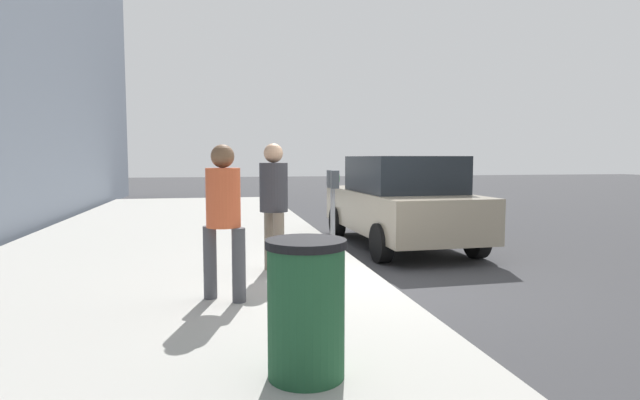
% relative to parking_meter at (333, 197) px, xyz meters
% --- Properties ---
extents(ground_plane, '(80.00, 80.00, 0.00)m').
position_rel_parking_meter_xyz_m(ground_plane, '(-0.59, -0.47, -1.17)').
color(ground_plane, '#38383A').
rests_on(ground_plane, ground).
extents(sidewalk_slab, '(28.00, 6.00, 0.15)m').
position_rel_parking_meter_xyz_m(sidewalk_slab, '(-0.59, 2.53, -1.09)').
color(sidewalk_slab, '#A8A59E').
rests_on(sidewalk_slab, ground_plane).
extents(parking_meter, '(0.36, 0.12, 1.41)m').
position_rel_parking_meter_xyz_m(parking_meter, '(0.00, 0.00, 0.00)').
color(parking_meter, gray).
rests_on(parking_meter, sidewalk_slab).
extents(pedestrian_at_meter, '(0.53, 0.39, 1.79)m').
position_rel_parking_meter_xyz_m(pedestrian_at_meter, '(-0.27, 0.90, 0.04)').
color(pedestrian_at_meter, '#726656').
rests_on(pedestrian_at_meter, sidewalk_slab).
extents(pedestrian_bystander, '(0.38, 0.46, 1.74)m').
position_rel_parking_meter_xyz_m(pedestrian_bystander, '(-1.57, 1.59, 0.00)').
color(pedestrian_bystander, '#47474C').
rests_on(pedestrian_bystander, sidewalk_slab).
extents(parked_sedan_near, '(4.45, 2.07, 1.77)m').
position_rel_parking_meter_xyz_m(parked_sedan_near, '(2.14, -1.82, -0.27)').
color(parked_sedan_near, gray).
rests_on(parked_sedan_near, ground_plane).
extents(trash_bin, '(0.59, 0.59, 1.01)m').
position_rel_parking_meter_xyz_m(trash_bin, '(-3.71, 1.03, -0.51)').
color(trash_bin, '#1E4C2D').
rests_on(trash_bin, sidewalk_slab).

